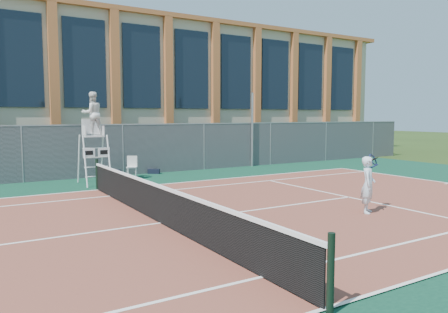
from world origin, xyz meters
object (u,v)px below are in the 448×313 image
steel_pole (252,130)px  tennis_player (368,184)px  umpire_chair (92,116)px  plastic_chair (132,165)px

steel_pole → tennis_player: steel_pole is taller
umpire_chair → plastic_chair: (1.83, 0.93, -2.04)m
steel_pole → plastic_chair: bearing=-173.8°
umpire_chair → plastic_chair: 2.89m
plastic_chair → tennis_player: size_ratio=0.59×
plastic_chair → umpire_chair: bearing=-153.2°
umpire_chair → plastic_chair: size_ratio=3.91×
tennis_player → steel_pole: bearing=71.0°
plastic_chair → steel_pole: bearing=6.2°
umpire_chair → plastic_chair: umpire_chair is taller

